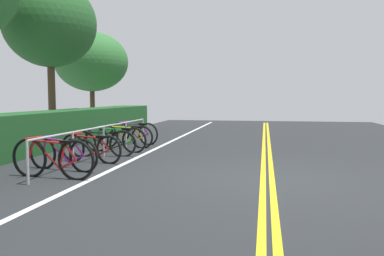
{
  "coord_description": "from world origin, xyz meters",
  "views": [
    {
      "loc": [
        -7.27,
        0.07,
        1.5
      ],
      "look_at": [
        2.22,
        1.82,
        0.73
      ],
      "focal_mm": 36.93,
      "sensor_mm": 36.0,
      "label": 1
    }
  ],
  "objects": [
    {
      "name": "bicycle_4",
      "position": [
        2.83,
        4.05,
        0.34
      ],
      "size": [
        0.46,
        1.81,
        0.73
      ],
      "color": "black",
      "rests_on": "ground_plane"
    },
    {
      "name": "bike_rack",
      "position": [
        1.99,
        4.03,
        0.59
      ],
      "size": [
        6.52,
        0.05,
        0.78
      ],
      "color": "#9EA0A5",
      "rests_on": "ground_plane"
    },
    {
      "name": "ground_plane",
      "position": [
        0.0,
        0.0,
        -0.03
      ],
      "size": [
        35.04,
        12.34,
        0.05
      ],
      "primitive_type": "cube",
      "color": "#232628"
    },
    {
      "name": "bicycle_3",
      "position": [
        1.99,
        4.05,
        0.33
      ],
      "size": [
        0.52,
        1.66,
        0.71
      ],
      "color": "black",
      "rests_on": "ground_plane"
    },
    {
      "name": "tree_far_right",
      "position": [
        5.35,
        7.36,
        3.99
      ],
      "size": [
        3.15,
        3.15,
        5.49
      ],
      "color": "#473323",
      "rests_on": "ground_plane"
    },
    {
      "name": "centre_line_yellow_inner",
      "position": [
        0.0,
        -0.08,
        0.0
      ],
      "size": [
        31.54,
        0.1,
        0.0
      ],
      "primitive_type": "cube",
      "color": "gold",
      "rests_on": "ground_plane"
    },
    {
      "name": "hedge_backdrop",
      "position": [
        3.49,
        6.33,
        0.54
      ],
      "size": [
        15.47,
        1.24,
        1.07
      ],
      "primitive_type": "cube",
      "color": "#1C4C21",
      "rests_on": "ground_plane"
    },
    {
      "name": "bicycle_0",
      "position": [
        -0.67,
        3.9,
        0.37
      ],
      "size": [
        0.46,
        1.77,
        0.78
      ],
      "color": "black",
      "rests_on": "ground_plane"
    },
    {
      "name": "bike_lane_stripe_white",
      "position": [
        0.0,
        3.15,
        0.0
      ],
      "size": [
        31.54,
        0.12,
        0.0
      ],
      "primitive_type": "cube",
      "color": "white",
      "rests_on": "ground_plane"
    },
    {
      "name": "bicycle_2",
      "position": [
        1.12,
        3.98,
        0.32
      ],
      "size": [
        0.5,
        1.64,
        0.69
      ],
      "color": "black",
      "rests_on": "ground_plane"
    },
    {
      "name": "bicycle_6",
      "position": [
        4.72,
        4.17,
        0.34
      ],
      "size": [
        0.61,
        1.74,
        0.74
      ],
      "color": "black",
      "rests_on": "ground_plane"
    },
    {
      "name": "bicycle_5",
      "position": [
        3.79,
        4.13,
        0.33
      ],
      "size": [
        0.46,
        1.78,
        0.71
      ],
      "color": "black",
      "rests_on": "ground_plane"
    },
    {
      "name": "tree_extra",
      "position": [
        9.99,
        7.98,
        3.1
      ],
      "size": [
        3.35,
        3.35,
        4.47
      ],
      "color": "#473323",
      "rests_on": "ground_plane"
    },
    {
      "name": "centre_line_yellow_outer",
      "position": [
        0.0,
        0.08,
        0.0
      ],
      "size": [
        31.54,
        0.1,
        0.0
      ],
      "primitive_type": "cube",
      "color": "gold",
      "rests_on": "ground_plane"
    },
    {
      "name": "bicycle_1",
      "position": [
        0.1,
        4.11,
        0.34
      ],
      "size": [
        0.53,
        1.72,
        0.72
      ],
      "color": "black",
      "rests_on": "ground_plane"
    }
  ]
}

